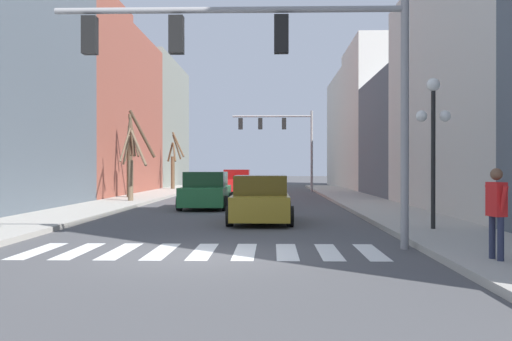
{
  "coord_description": "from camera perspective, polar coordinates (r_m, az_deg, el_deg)",
  "views": [
    {
      "loc": [
        1.48,
        -12.21,
        1.8
      ],
      "look_at": [
        0.48,
        25.61,
        1.64
      ],
      "focal_mm": 42.0,
      "sensor_mm": 36.0,
      "label": 1
    }
  ],
  "objects": [
    {
      "name": "pedestrian_on_right_sidewalk",
      "position": [
        11.6,
        21.92,
        -3.11
      ],
      "size": [
        0.28,
        0.71,
        1.65
      ],
      "rotation": [
        0.0,
        0.0,
        4.88
      ],
      "color": "#282D47",
      "rests_on": "sidewalk_right"
    },
    {
      "name": "building_row_left",
      "position": [
        37.54,
        -17.28,
        6.47
      ],
      "size": [
        6.0,
        58.62,
        12.12
      ],
      "color": "#515B66",
      "rests_on": "ground_plane"
    },
    {
      "name": "traffic_signal_near",
      "position": [
        13.56,
        1.11,
        10.86
      ],
      "size": [
        7.9,
        0.28,
        5.73
      ],
      "color": "gray",
      "rests_on": "ground_plane"
    },
    {
      "name": "building_row_right",
      "position": [
        36.47,
        15.98,
        5.96
      ],
      "size": [
        6.0,
        59.66,
        13.81
      ],
      "color": "#515B66",
      "rests_on": "ground_plane"
    },
    {
      "name": "car_parked_left_far",
      "position": [
        42.96,
        -1.82,
        -1.11
      ],
      "size": [
        2.19,
        4.14,
        1.69
      ],
      "rotation": [
        0.0,
        0.0,
        -1.57
      ],
      "color": "red",
      "rests_on": "ground_plane"
    },
    {
      "name": "car_parked_left_mid",
      "position": [
        19.82,
        0.45,
        -2.85
      ],
      "size": [
        2.08,
        4.62,
        1.55
      ],
      "rotation": [
        0.0,
        0.0,
        1.57
      ],
      "color": "#A38423",
      "rests_on": "ground_plane"
    },
    {
      "name": "traffic_signal_far",
      "position": [
        44.28,
        2.5,
        3.66
      ],
      "size": [
        5.94,
        0.28,
        6.03
      ],
      "color": "gray",
      "rests_on": "ground_plane"
    },
    {
      "name": "street_tree_left_mid",
      "position": [
        47.81,
        -7.84,
        0.69
      ],
      "size": [
        1.54,
        2.27,
        4.51
      ],
      "color": "brown",
      "rests_on": "sidewalk_left"
    },
    {
      "name": "car_driving_toward_lane",
      "position": [
        26.76,
        -4.77,
        -1.98
      ],
      "size": [
        2.15,
        4.89,
        1.63
      ],
      "rotation": [
        0.0,
        0.0,
        -1.57
      ],
      "color": "#236B38",
      "rests_on": "ground_plane"
    },
    {
      "name": "street_tree_left_near",
      "position": [
        30.8,
        -11.84,
        0.46
      ],
      "size": [
        1.77,
        2.28,
        4.25
      ],
      "color": "brown",
      "rests_on": "sidewalk_left"
    },
    {
      "name": "crosswalk_stripes",
      "position": [
        13.06,
        -5.05,
        -7.68
      ],
      "size": [
        7.65,
        2.6,
        0.01
      ],
      "color": "white",
      "rests_on": "ground_plane"
    },
    {
      "name": "ground_plane",
      "position": [
        12.43,
        -5.39,
        -8.09
      ],
      "size": [
        240.0,
        240.0,
        0.0
      ],
      "primitive_type": "plane",
      "color": "#4C4C4F"
    },
    {
      "name": "street_tree_right_mid",
      "position": [
        34.58,
        -11.69,
        1.47
      ],
      "size": [
        1.63,
        2.57,
        4.97
      ],
      "color": "#473828",
      "rests_on": "sidewalk_left"
    },
    {
      "name": "street_lamp_right_corner",
      "position": [
        17.0,
        16.53,
        4.47
      ],
      "size": [
        0.95,
        0.36,
        4.1
      ],
      "color": "black",
      "rests_on": "sidewalk_right"
    },
    {
      "name": "sidewalk_right",
      "position": [
        13.17,
        22.27,
        -7.31
      ],
      "size": [
        2.86,
        90.0,
        0.15
      ],
      "color": "#ADA89E",
      "rests_on": "ground_plane"
    }
  ]
}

